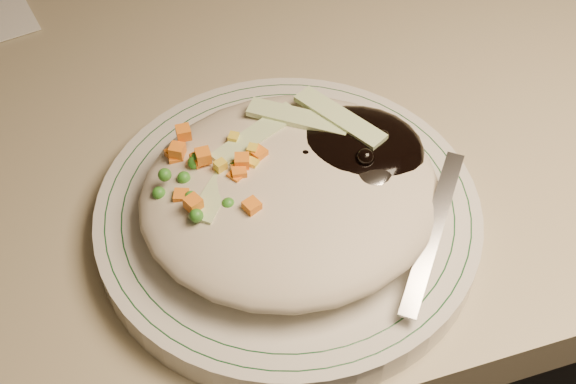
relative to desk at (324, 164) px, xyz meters
name	(u,v)px	position (x,y,z in m)	size (l,w,h in m)	color
desk	(324,164)	(0.00, 0.00, 0.00)	(1.40, 0.70, 0.74)	tan
plate	(288,217)	(-0.11, -0.22, 0.21)	(0.25, 0.25, 0.02)	silver
plate_rim	(288,208)	(-0.11, -0.22, 0.22)	(0.24, 0.24, 0.00)	#144723
meal	(295,186)	(-0.11, -0.22, 0.24)	(0.21, 0.19, 0.05)	#BAAF97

